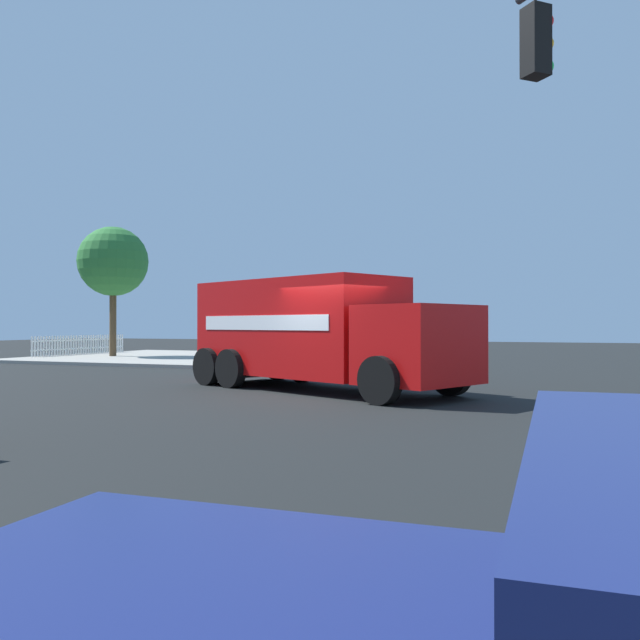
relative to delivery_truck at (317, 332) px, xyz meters
The scene contains 6 objects.
ground_plane 1.98m from the delivery_truck, 33.50° to the left, with size 100.00×100.00×0.00m, color black.
sidewalk_corner_near 16.41m from the delivery_truck, 134.05° to the right, with size 11.71×11.71×0.14m, color #9E998E.
delivery_truck is the anchor object (origin of this frame).
pedestrian_near_corner 15.09m from the delivery_truck, 141.30° to the right, with size 0.49×0.34×1.73m.
picket_fence_run 20.77m from the delivery_truck, 123.22° to the right, with size 6.58×0.05×0.95m.
shade_tree_near 18.00m from the delivery_truck, 125.25° to the right, with size 3.29×3.29×6.14m.
Camera 1 is at (14.15, 5.29, 1.63)m, focal length 37.00 mm.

